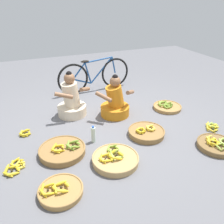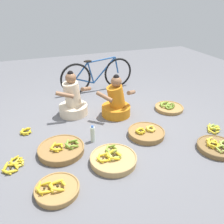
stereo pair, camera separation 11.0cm
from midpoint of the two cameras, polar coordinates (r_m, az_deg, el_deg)
ground_plane at (r=3.92m, az=-0.21°, el=-3.27°), size 10.00×10.00×0.00m
vendor_woman_front at (r=4.13m, az=1.78°, el=2.29°), size 0.76×0.52×0.77m
vendor_woman_behind at (r=4.21m, az=-8.93°, el=2.73°), size 0.69×0.52×0.83m
bicycle_leaning at (r=5.23m, az=-3.00°, el=9.11°), size 1.70×0.19×0.73m
banana_basket_mid_left at (r=3.34m, az=-11.50°, el=-9.01°), size 0.65×0.65×0.17m
banana_basket_back_center at (r=3.67m, az=25.29°, el=-7.79°), size 0.55×0.55×0.15m
banana_basket_near_bicycle at (r=2.79m, az=-12.35°, el=-18.17°), size 0.51×0.51×0.15m
banana_basket_back_right at (r=4.57m, az=14.57°, el=1.08°), size 0.54×0.54×0.14m
banana_basket_mid_right at (r=3.67m, az=9.33°, el=-5.09°), size 0.58×0.58×0.15m
banana_basket_near_vendor at (r=3.10m, az=1.33°, el=-11.55°), size 0.62×0.62×0.17m
loose_bananas_front_center at (r=4.16m, az=24.58°, el=-3.67°), size 0.29×0.29×0.09m
loose_bananas_front_right at (r=3.93m, az=-19.82°, el=-4.57°), size 0.21×0.21×0.09m
loose_bananas_back_left at (r=3.29m, az=-22.14°, el=-12.02°), size 0.30×0.35×0.09m
water_bottle at (r=3.46m, az=-3.90°, el=-5.50°), size 0.07×0.07×0.27m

